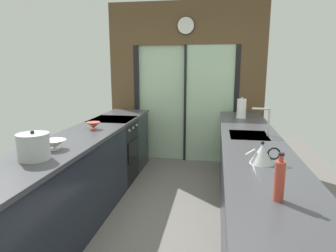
{
  "coord_description": "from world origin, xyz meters",
  "views": [
    {
      "loc": [
        0.53,
        -2.65,
        1.65
      ],
      "look_at": [
        -0.01,
        0.62,
        0.98
      ],
      "focal_mm": 31.39,
      "sensor_mm": 36.0,
      "label": 1
    }
  ],
  "objects_px": {
    "mixing_bowl_near": "(54,144)",
    "soap_bottle": "(279,180)",
    "paper_towel_roll": "(241,109)",
    "stock_pot": "(34,146)",
    "kettle": "(262,154)",
    "oven_range": "(114,150)",
    "mixing_bowl_far": "(93,125)"
  },
  "relations": [
    {
      "from": "oven_range",
      "to": "mixing_bowl_near",
      "type": "distance_m",
      "value": 1.64
    },
    {
      "from": "mixing_bowl_near",
      "to": "kettle",
      "type": "bearing_deg",
      "value": -3.33
    },
    {
      "from": "oven_range",
      "to": "kettle",
      "type": "relative_size",
      "value": 3.56
    },
    {
      "from": "mixing_bowl_near",
      "to": "paper_towel_roll",
      "type": "distance_m",
      "value": 2.62
    },
    {
      "from": "mixing_bowl_near",
      "to": "kettle",
      "type": "distance_m",
      "value": 1.78
    },
    {
      "from": "stock_pot",
      "to": "paper_towel_roll",
      "type": "distance_m",
      "value": 2.85
    },
    {
      "from": "paper_towel_roll",
      "to": "oven_range",
      "type": "bearing_deg",
      "value": -168.49
    },
    {
      "from": "mixing_bowl_near",
      "to": "kettle",
      "type": "relative_size",
      "value": 0.82
    },
    {
      "from": "soap_bottle",
      "to": "mixing_bowl_far",
      "type": "bearing_deg",
      "value": 137.95
    },
    {
      "from": "oven_range",
      "to": "mixing_bowl_near",
      "type": "xyz_separation_m",
      "value": [
        0.02,
        -1.56,
        0.51
      ]
    },
    {
      "from": "mixing_bowl_near",
      "to": "paper_towel_roll",
      "type": "xyz_separation_m",
      "value": [
        1.78,
        1.93,
        0.09
      ]
    },
    {
      "from": "oven_range",
      "to": "paper_towel_roll",
      "type": "relative_size",
      "value": 3.04
    },
    {
      "from": "kettle",
      "to": "soap_bottle",
      "type": "relative_size",
      "value": 0.94
    },
    {
      "from": "paper_towel_roll",
      "to": "mixing_bowl_near",
      "type": "bearing_deg",
      "value": -132.75
    },
    {
      "from": "oven_range",
      "to": "stock_pot",
      "type": "xyz_separation_m",
      "value": [
        0.02,
        -1.86,
        0.57
      ]
    },
    {
      "from": "stock_pot",
      "to": "soap_bottle",
      "type": "relative_size",
      "value": 0.92
    },
    {
      "from": "soap_bottle",
      "to": "oven_range",
      "type": "bearing_deg",
      "value": 127.97
    },
    {
      "from": "soap_bottle",
      "to": "paper_towel_roll",
      "type": "xyz_separation_m",
      "value": [
        -0.0,
        2.67,
        0.02
      ]
    },
    {
      "from": "mixing_bowl_near",
      "to": "mixing_bowl_far",
      "type": "height_order",
      "value": "mixing_bowl_far"
    },
    {
      "from": "mixing_bowl_near",
      "to": "soap_bottle",
      "type": "relative_size",
      "value": 0.77
    },
    {
      "from": "mixing_bowl_far",
      "to": "paper_towel_roll",
      "type": "distance_m",
      "value": 2.08
    },
    {
      "from": "oven_range",
      "to": "soap_bottle",
      "type": "xyz_separation_m",
      "value": [
        1.8,
        -2.3,
        0.58
      ]
    },
    {
      "from": "mixing_bowl_far",
      "to": "soap_bottle",
      "type": "relative_size",
      "value": 0.59
    },
    {
      "from": "oven_range",
      "to": "stock_pot",
      "type": "distance_m",
      "value": 1.94
    },
    {
      "from": "paper_towel_roll",
      "to": "kettle",
      "type": "bearing_deg",
      "value": -89.96
    },
    {
      "from": "mixing_bowl_far",
      "to": "soap_bottle",
      "type": "bearing_deg",
      "value": -42.05
    },
    {
      "from": "stock_pot",
      "to": "paper_towel_roll",
      "type": "height_order",
      "value": "paper_towel_roll"
    },
    {
      "from": "kettle",
      "to": "soap_bottle",
      "type": "distance_m",
      "value": 0.64
    },
    {
      "from": "oven_range",
      "to": "kettle",
      "type": "height_order",
      "value": "kettle"
    },
    {
      "from": "oven_range",
      "to": "kettle",
      "type": "xyz_separation_m",
      "value": [
        1.8,
        -1.66,
        0.54
      ]
    },
    {
      "from": "paper_towel_roll",
      "to": "stock_pot",
      "type": "bearing_deg",
      "value": -128.7
    },
    {
      "from": "kettle",
      "to": "paper_towel_roll",
      "type": "bearing_deg",
      "value": 90.04
    }
  ]
}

